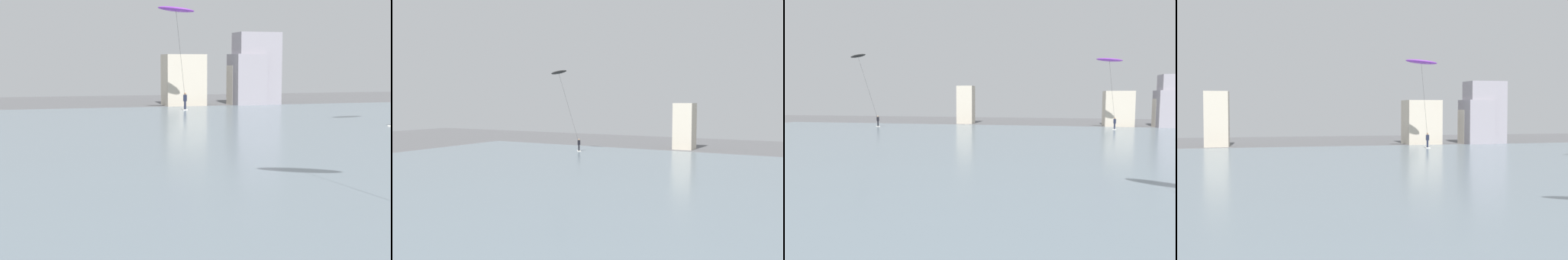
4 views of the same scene
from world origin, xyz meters
The scene contains 2 objects.
water_bay centered at (0.00, 31.01, 0.05)m, with size 84.00×52.00×0.10m, color slate.
kitesurfer_black centered at (-23.71, 48.45, 9.25)m, with size 3.59×4.03×10.59m.
Camera 2 is at (5.70, 3.11, 6.45)m, focal length 38.58 mm.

